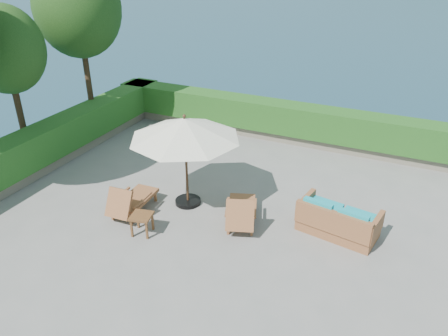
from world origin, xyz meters
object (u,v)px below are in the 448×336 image
at_px(lounge_right, 241,211).
at_px(patio_umbrella, 185,129).
at_px(wicker_loveseat, 337,222).
at_px(side_table, 142,218).
at_px(lounge_left, 131,200).

bearing_deg(lounge_right, patio_umbrella, 150.00).
bearing_deg(wicker_loveseat, lounge_right, -155.90).
relative_size(lounge_right, wicker_loveseat, 0.88).
bearing_deg(lounge_right, side_table, -165.64).
bearing_deg(patio_umbrella, wicker_loveseat, 3.95).
xyz_separation_m(patio_umbrella, side_table, (-0.33, -1.66, -1.72)).
bearing_deg(wicker_loveseat, patio_umbrella, -166.23).
relative_size(patio_umbrella, lounge_left, 1.93).
relative_size(patio_umbrella, lounge_right, 1.78).
height_order(lounge_left, wicker_loveseat, lounge_left).
bearing_deg(wicker_loveseat, lounge_left, -155.61).
bearing_deg(lounge_left, side_table, -42.04).
relative_size(patio_umbrella, side_table, 5.40).
height_order(side_table, wicker_loveseat, wicker_loveseat).
bearing_deg(patio_umbrella, lounge_right, -10.24).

